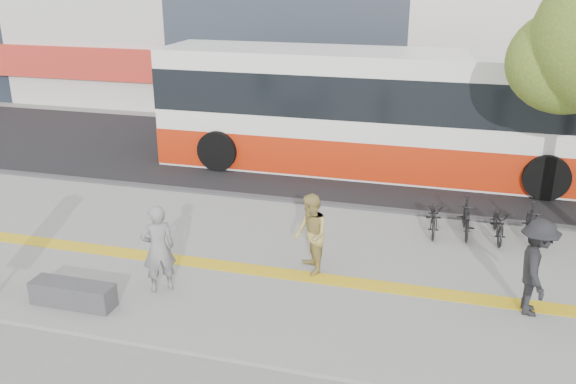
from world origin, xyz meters
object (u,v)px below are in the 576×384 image
(seated_woman, at_px, (158,249))
(pedestrian_tan, at_px, (311,234))
(bus, at_px, (379,115))
(pedestrian_dark, at_px, (536,267))
(bench, at_px, (73,294))

(seated_woman, xyz_separation_m, pedestrian_tan, (2.62, 1.50, -0.04))
(bus, distance_m, pedestrian_dark, 8.65)
(bench, bearing_deg, pedestrian_tan, 31.83)
(bus, bearing_deg, pedestrian_dark, -63.69)
(seated_woman, bearing_deg, pedestrian_tan, 171.42)
(bus, bearing_deg, pedestrian_tan, -93.17)
(bench, height_order, bus, bus)
(bus, relative_size, pedestrian_dark, 7.46)
(seated_woman, relative_size, pedestrian_dark, 0.97)
(pedestrian_dark, bearing_deg, pedestrian_tan, 81.58)
(bench, bearing_deg, pedestrian_dark, 13.65)
(pedestrian_tan, distance_m, pedestrian_dark, 4.24)
(bench, bearing_deg, seated_woman, 35.73)
(bus, height_order, seated_woman, bus)
(pedestrian_dark, bearing_deg, seated_woman, 96.44)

